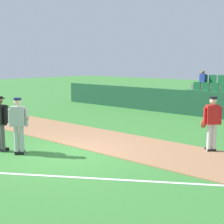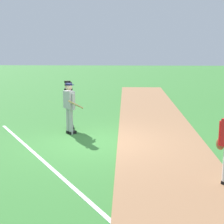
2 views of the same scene
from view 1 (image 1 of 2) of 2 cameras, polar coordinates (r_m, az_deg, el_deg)
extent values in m
plane|color=#387A33|center=(10.50, -7.74, -7.13)|extent=(80.00, 80.00, 0.00)
cube|color=#9E704C|center=(11.89, -0.23, -5.08)|extent=(28.00, 2.74, 0.03)
cube|color=white|center=(8.18, 3.76, -11.67)|extent=(10.21, 6.48, 0.01)
cube|color=#19472D|center=(17.71, 15.30, 1.30)|extent=(20.00, 0.16, 1.32)
cube|color=slate|center=(19.47, 17.67, 0.33)|extent=(3.90, 2.95, 0.30)
cube|color=slate|center=(18.65, 16.67, 1.11)|extent=(3.80, 0.85, 0.40)
cube|color=#196033|center=(19.14, 12.83, 2.20)|extent=(0.44, 0.40, 0.08)
cube|color=#196033|center=(19.31, 13.17, 2.99)|extent=(0.44, 0.08, 0.50)
cube|color=#196033|center=(18.89, 14.30, 2.06)|extent=(0.44, 0.40, 0.08)
cube|color=#196033|center=(19.06, 14.63, 2.86)|extent=(0.44, 0.08, 0.50)
cube|color=#196033|center=(18.65, 15.80, 1.92)|extent=(0.44, 0.40, 0.08)
cube|color=#196033|center=(18.82, 16.12, 2.73)|extent=(0.44, 0.08, 0.50)
cube|color=#196033|center=(18.42, 17.35, 1.77)|extent=(0.44, 0.40, 0.08)
cube|color=#196033|center=(18.59, 17.66, 2.60)|extent=(0.44, 0.08, 0.50)
cube|color=slate|center=(19.38, 17.77, 2.53)|extent=(3.80, 0.85, 0.40)
cube|color=#196033|center=(19.85, 14.04, 3.54)|extent=(0.44, 0.40, 0.08)
cube|color=#196033|center=(20.03, 14.36, 4.29)|extent=(0.44, 0.08, 0.50)
cube|color=#196033|center=(19.61, 15.47, 3.43)|extent=(0.44, 0.40, 0.08)
cube|color=#196033|center=(19.78, 15.78, 4.19)|extent=(0.44, 0.08, 0.50)
cube|color=#196033|center=(19.37, 16.94, 3.31)|extent=(0.44, 0.40, 0.08)
cube|color=#196033|center=(19.55, 17.24, 4.07)|extent=(0.44, 0.08, 0.50)
cube|color=#196033|center=(19.16, 18.44, 3.18)|extent=(0.44, 0.40, 0.08)
cube|color=#196033|center=(20.58, 15.17, 4.79)|extent=(0.44, 0.40, 0.08)
cube|color=#196033|center=(20.76, 15.47, 5.51)|extent=(0.44, 0.08, 0.50)
cube|color=#263F99|center=(20.61, 15.27, 5.63)|extent=(0.32, 0.22, 0.52)
sphere|color=brown|center=(20.59, 15.31, 6.60)|extent=(0.20, 0.20, 0.20)
cube|color=#196033|center=(20.34, 16.57, 4.69)|extent=(0.44, 0.40, 0.08)
cube|color=#196033|center=(20.53, 16.86, 5.41)|extent=(0.44, 0.08, 0.50)
cube|color=#196033|center=(20.12, 17.99, 4.59)|extent=(0.44, 0.40, 0.08)
cube|color=#196033|center=(20.31, 18.27, 5.32)|extent=(0.44, 0.08, 0.50)
cylinder|color=#B2B2B2|center=(10.64, -16.04, -4.68)|extent=(0.14, 0.14, 0.90)
cylinder|color=#B2B2B2|center=(10.60, -15.20, -4.69)|extent=(0.14, 0.14, 0.90)
cube|color=black|center=(10.79, -15.88, -6.67)|extent=(0.27, 0.27, 0.10)
cube|color=black|center=(10.76, -15.05, -6.69)|extent=(0.27, 0.27, 0.10)
cube|color=#B2B2B2|center=(10.48, -15.79, -0.69)|extent=(0.44, 0.44, 0.60)
cylinder|color=#B2B2B2|center=(10.55, -17.10, -0.96)|extent=(0.09, 0.09, 0.55)
cylinder|color=#B2B2B2|center=(10.43, -14.44, -0.95)|extent=(0.09, 0.09, 0.55)
sphere|color=beige|center=(10.42, -15.89, 1.65)|extent=(0.22, 0.22, 0.22)
cylinder|color=#191E4C|center=(10.41, -15.91, 2.19)|extent=(0.23, 0.23, 0.06)
cube|color=#191E4C|center=(10.51, -15.78, 2.09)|extent=(0.21, 0.21, 0.02)
cylinder|color=tan|center=(10.54, -14.31, -1.40)|extent=(0.72, 0.44, 0.41)
cylinder|color=#4C4C4C|center=(11.09, -18.22, -4.23)|extent=(0.14, 0.14, 0.90)
cube|color=black|center=(11.35, -18.37, -6.04)|extent=(0.15, 0.27, 0.10)
cube|color=black|center=(11.22, -17.88, -6.17)|extent=(0.15, 0.27, 0.10)
cube|color=black|center=(11.02, -18.65, -0.37)|extent=(0.42, 0.26, 0.60)
cylinder|color=black|center=(10.83, -17.85, -0.75)|extent=(0.09, 0.09, 0.55)
cube|color=black|center=(11.01, -18.36, 2.27)|extent=(0.19, 0.14, 0.02)
cube|color=black|center=(11.10, -18.12, -0.28)|extent=(0.45, 0.13, 0.56)
cylinder|color=silver|center=(10.96, 16.30, -4.30)|extent=(0.14, 0.14, 0.90)
cylinder|color=silver|center=(11.02, 17.07, -4.26)|extent=(0.14, 0.14, 0.90)
cube|color=black|center=(11.11, 16.09, -6.24)|extent=(0.27, 0.27, 0.10)
cube|color=black|center=(11.17, 16.86, -6.20)|extent=(0.27, 0.27, 0.10)
cube|color=red|center=(10.85, 16.86, -0.42)|extent=(0.43, 0.44, 0.60)
cylinder|color=red|center=(10.77, 15.61, -0.70)|extent=(0.09, 0.09, 0.55)
cylinder|color=red|center=(10.96, 18.05, -0.65)|extent=(0.09, 0.09, 0.55)
sphere|color=beige|center=(10.79, 16.96, 1.84)|extent=(0.22, 0.22, 0.22)
cylinder|color=black|center=(10.78, 16.98, 2.36)|extent=(0.23, 0.23, 0.06)
cube|color=black|center=(10.88, 16.77, 2.27)|extent=(0.21, 0.21, 0.02)
ellipsoid|color=brown|center=(10.85, 15.37, -1.97)|extent=(0.22, 0.23, 0.28)
camera|label=2|loc=(8.01, 61.62, 5.60)|focal=54.84mm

